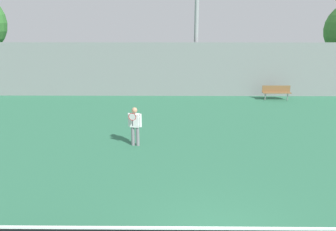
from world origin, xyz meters
TOP-DOWN VIEW (x-y plane):
  - tennis_player at (-2.63, 6.84)m, footprint 0.56×0.46m
  - bench_courtside_far at (5.45, 14.65)m, footprint 1.76×0.40m
  - light_pole_far_right at (0.44, 16.26)m, footprint 0.90×0.60m
  - back_fence at (0.00, 15.70)m, footprint 34.08×0.06m

SIDE VIEW (x-z plane):
  - bench_courtside_far at x=5.45m, z-range 0.12..1.02m
  - tennis_player at x=-2.63m, z-range 0.11..1.71m
  - back_fence at x=0.00m, z-range 0.00..3.49m
  - light_pole_far_right at x=0.44m, z-range 0.71..10.13m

